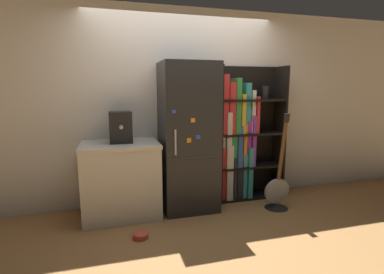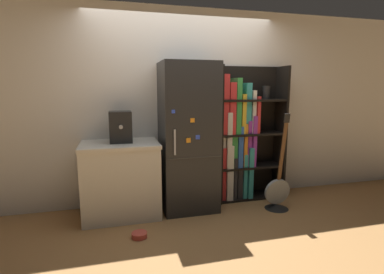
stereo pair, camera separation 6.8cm
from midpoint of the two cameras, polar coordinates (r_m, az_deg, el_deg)
name	(u,v)px [view 1 (the left image)]	position (r m, az deg, el deg)	size (l,w,h in m)	color
ground_plane	(191,211)	(3.95, -0.64, -13.95)	(16.00, 16.00, 0.00)	#A87542
wall_back	(182,107)	(4.09, -2.43, 5.70)	(8.00, 0.05, 2.60)	silver
refrigerator	(188,137)	(3.81, -1.23, -0.06)	(0.69, 0.64, 1.87)	black
bookshelf	(240,139)	(4.23, 8.60, -0.30)	(0.97, 0.35, 1.86)	black
kitchen_counter	(121,180)	(3.79, -13.87, -7.88)	(0.92, 0.67, 0.91)	beige
espresso_machine	(121,127)	(3.69, -13.97, 1.87)	(0.26, 0.32, 0.37)	black
guitar	(277,195)	(4.12, 15.41, -10.64)	(0.34, 0.31, 1.26)	black
pet_bowl	(141,235)	(3.36, -10.36, -17.90)	(0.17, 0.17, 0.06)	#D84C3F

